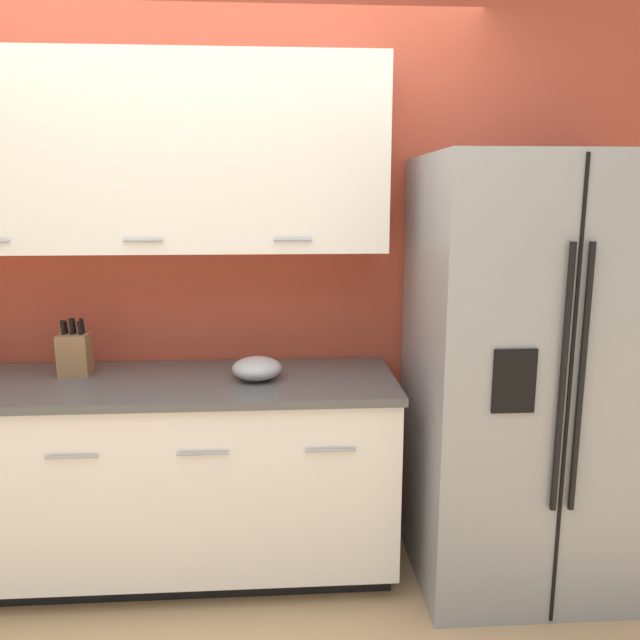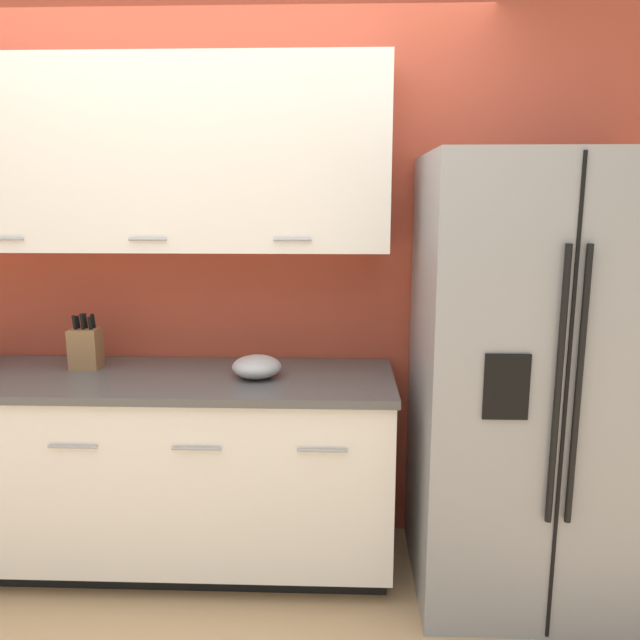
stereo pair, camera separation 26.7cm
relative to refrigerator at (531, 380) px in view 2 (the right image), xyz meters
The scene contains 5 objects.
wall_back 1.59m from the refrigerator, 165.42° to the left, with size 10.00×0.39×2.60m.
counter_unit 1.68m from the refrigerator, behind, with size 2.10×0.64×0.90m.
refrigerator is the anchor object (origin of this frame).
knife_block 1.97m from the refrigerator, behind, with size 0.13×0.11×0.26m.
mixing_bowl 1.16m from the refrigerator, behind, with size 0.21×0.21×0.10m.
Camera 2 is at (0.59, -1.87, 1.67)m, focal length 35.00 mm.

